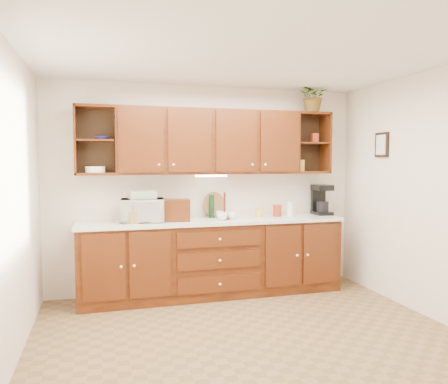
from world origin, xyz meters
TOP-DOWN VIEW (x-y plane):
  - floor at (0.00, 0.00)m, footprint 4.00×4.00m
  - ceiling at (0.00, 0.00)m, footprint 4.00×4.00m
  - back_wall at (0.00, 1.75)m, footprint 4.00×0.00m
  - left_wall at (-2.00, 0.00)m, footprint 0.00×3.50m
  - right_wall at (2.00, 0.00)m, footprint 0.00×3.50m
  - base_cabinets at (0.00, 1.45)m, footprint 3.20×0.60m
  - countertop at (0.00, 1.44)m, footprint 3.24×0.64m
  - upper_cabinets at (0.01, 1.59)m, footprint 3.20×0.33m
  - undercabinet_light at (0.00, 1.53)m, footprint 0.40×0.05m
  - framed_picture at (1.98, 0.90)m, footprint 0.03×0.24m
  - wicker_basket at (-0.95, 1.41)m, footprint 0.31×0.31m
  - microwave at (-0.85, 1.45)m, footprint 0.52×0.38m
  - towel_stack at (-0.85, 1.45)m, footprint 0.32×0.25m
  - wine_bottle at (0.02, 1.61)m, footprint 0.09×0.09m
  - woven_tray at (0.08, 1.69)m, footprint 0.33×0.18m
  - bread_box at (-0.48, 1.42)m, footprint 0.40×0.28m
  - mug_tree at (0.14, 1.40)m, footprint 0.27×0.29m
  - canister_red at (0.87, 1.49)m, footprint 0.14×0.14m
  - canister_white at (1.04, 1.48)m, footprint 0.10×0.10m
  - canister_yellow at (0.60, 1.47)m, footprint 0.11×0.11m
  - coffee_maker at (1.52, 1.55)m, footprint 0.22×0.28m
  - bowl_stack at (-1.30, 1.57)m, footprint 0.16×0.16m
  - plate_stack at (-1.38, 1.55)m, footprint 0.28×0.28m
  - pantry_box_yellow at (1.24, 1.58)m, footprint 0.10×0.09m
  - pantry_box_red at (1.42, 1.55)m, footprint 0.08×0.08m
  - potted_plant at (1.39, 1.55)m, footprint 0.45×0.41m

SIDE VIEW (x-z plane):
  - floor at x=0.00m, z-range 0.00..0.00m
  - base_cabinets at x=0.00m, z-range 0.00..0.90m
  - countertop at x=0.00m, z-range 0.90..0.94m
  - woven_tray at x=0.08m, z-range 0.79..1.11m
  - mug_tree at x=0.14m, z-range 0.83..1.16m
  - canister_yellow at x=0.60m, z-range 0.94..1.05m
  - wicker_basket at x=-0.95m, z-range 0.94..1.07m
  - canister_red at x=0.87m, z-range 0.94..1.09m
  - canister_white at x=1.04m, z-range 0.94..1.12m
  - bread_box at x=-0.48m, z-range 0.94..1.20m
  - microwave at x=-0.85m, z-range 0.94..1.21m
  - wine_bottle at x=0.02m, z-range 0.94..1.23m
  - coffee_maker at x=1.52m, z-range 0.93..1.33m
  - towel_stack at x=-0.85m, z-range 1.21..1.30m
  - back_wall at x=0.00m, z-range -0.70..3.30m
  - left_wall at x=-2.00m, z-range -0.45..3.05m
  - right_wall at x=2.00m, z-range -0.45..3.05m
  - undercabinet_light at x=0.00m, z-range 1.46..1.48m
  - plate_stack at x=-1.38m, z-range 1.52..1.59m
  - pantry_box_yellow at x=1.24m, z-range 1.52..1.67m
  - framed_picture at x=1.98m, z-range 1.70..2.00m
  - upper_cabinets at x=0.01m, z-range 1.49..2.29m
  - bowl_stack at x=-1.30m, z-range 1.90..1.94m
  - pantry_box_red at x=1.42m, z-range 1.90..2.02m
  - potted_plant at x=1.39m, z-range 2.29..2.71m
  - ceiling at x=0.00m, z-range 2.60..2.60m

